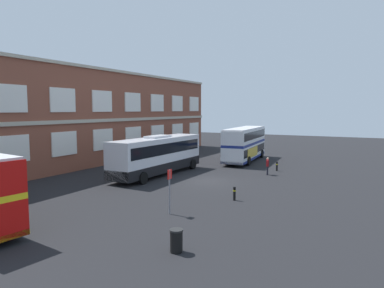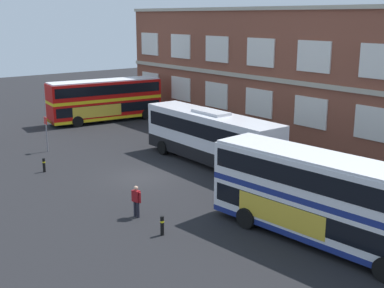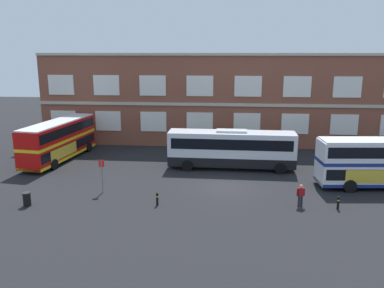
# 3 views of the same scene
# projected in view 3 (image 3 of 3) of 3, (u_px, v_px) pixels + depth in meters

# --- Properties ---
(ground_plane) EXTENTS (120.00, 120.00, 0.00)m
(ground_plane) POSITION_uv_depth(u_px,v_px,m) (226.00, 180.00, 35.19)
(ground_plane) COLOR black
(brick_terminal_building) EXTENTS (49.10, 8.19, 10.86)m
(brick_terminal_building) POSITION_uv_depth(u_px,v_px,m) (246.00, 99.00, 49.28)
(brick_terminal_building) COLOR brown
(brick_terminal_building) RESTS_ON ground
(double_decker_near) EXTENTS (3.99, 11.24, 4.07)m
(double_decker_near) POSITION_uv_depth(u_px,v_px,m) (59.00, 140.00, 41.05)
(double_decker_near) COLOR red
(double_decker_near) RESTS_ON ground
(touring_coach) EXTENTS (12.05, 3.05, 3.80)m
(touring_coach) POSITION_uv_depth(u_px,v_px,m) (231.00, 149.00, 38.07)
(touring_coach) COLOR silver
(touring_coach) RESTS_ON ground
(waiting_passenger) EXTENTS (0.64, 0.33, 1.70)m
(waiting_passenger) POSITION_uv_depth(u_px,v_px,m) (301.00, 195.00, 28.87)
(waiting_passenger) COLOR black
(waiting_passenger) RESTS_ON ground
(bus_stand_flag) EXTENTS (0.44, 0.10, 2.70)m
(bus_stand_flag) POSITION_uv_depth(u_px,v_px,m) (102.00, 173.00, 31.61)
(bus_stand_flag) COLOR slate
(bus_stand_flag) RESTS_ON ground
(station_litter_bin) EXTENTS (0.60, 0.60, 1.03)m
(station_litter_bin) POSITION_uv_depth(u_px,v_px,m) (27.00, 199.00, 29.14)
(station_litter_bin) COLOR black
(station_litter_bin) RESTS_ON ground
(safety_bollard_west) EXTENTS (0.19, 0.19, 0.95)m
(safety_bollard_west) POSITION_uv_depth(u_px,v_px,m) (157.00, 199.00, 29.25)
(safety_bollard_west) COLOR black
(safety_bollard_west) RESTS_ON ground
(safety_bollard_east) EXTENTS (0.19, 0.19, 0.95)m
(safety_bollard_east) POSITION_uv_depth(u_px,v_px,m) (338.00, 203.00, 28.52)
(safety_bollard_east) COLOR black
(safety_bollard_east) RESTS_ON ground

